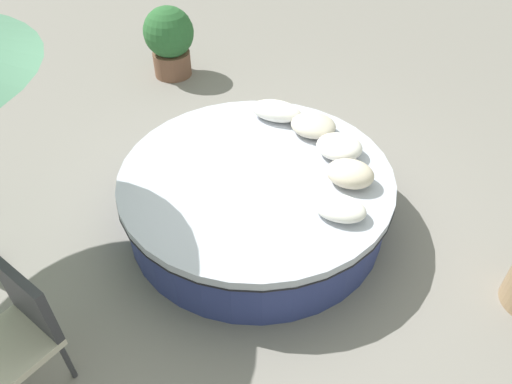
% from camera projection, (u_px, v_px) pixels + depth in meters
% --- Properties ---
extents(ground_plane, '(16.00, 16.00, 0.00)m').
position_uv_depth(ground_plane, '(256.00, 219.00, 4.69)').
color(ground_plane, gray).
extents(round_bed, '(2.49, 2.49, 0.58)m').
position_uv_depth(round_bed, '(256.00, 196.00, 4.50)').
color(round_bed, navy).
rests_on(round_bed, ground_plane).
extents(throw_pillow_0, '(0.43, 0.30, 0.16)m').
position_uv_depth(throw_pillow_0, '(340.00, 208.00, 3.85)').
color(throw_pillow_0, white).
rests_on(throw_pillow_0, round_bed).
extents(throw_pillow_1, '(0.42, 0.32, 0.21)m').
position_uv_depth(throw_pillow_1, '(350.00, 174.00, 4.13)').
color(throw_pillow_1, beige).
rests_on(throw_pillow_1, round_bed).
extents(throw_pillow_2, '(0.43, 0.37, 0.19)m').
position_uv_depth(throw_pillow_2, '(339.00, 147.00, 4.44)').
color(throw_pillow_2, white).
rests_on(throw_pillow_2, round_bed).
extents(throw_pillow_3, '(0.45, 0.38, 0.18)m').
position_uv_depth(throw_pillow_3, '(313.00, 125.00, 4.71)').
color(throw_pillow_3, beige).
rests_on(throw_pillow_3, round_bed).
extents(throw_pillow_4, '(0.52, 0.29, 0.19)m').
position_uv_depth(throw_pillow_4, '(276.00, 111.00, 4.90)').
color(throw_pillow_4, white).
rests_on(throw_pillow_4, round_bed).
extents(patio_chair, '(0.65, 0.63, 0.98)m').
position_uv_depth(patio_chair, '(19.00, 327.00, 3.15)').
color(patio_chair, '#333338').
rests_on(patio_chair, ground_plane).
extents(planter, '(0.68, 0.68, 0.96)m').
position_uv_depth(planter, '(169.00, 39.00, 6.53)').
color(planter, brown).
rests_on(planter, ground_plane).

